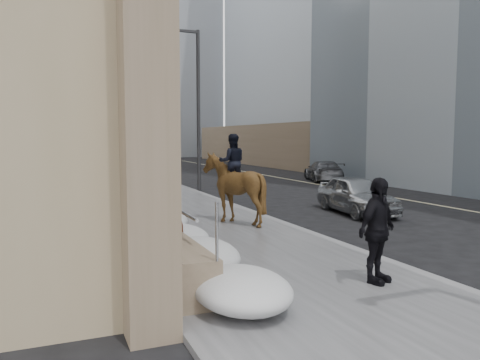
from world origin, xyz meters
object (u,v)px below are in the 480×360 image
at_px(car_silver, 356,195).
at_px(car_grey, 323,171).
at_px(pedestrian, 377,230).
at_px(mounted_horse_left, 166,213).
at_px(mounted_horse_right, 233,185).

bearing_deg(car_silver, car_grey, 70.93).
height_order(pedestrian, car_silver, pedestrian).
bearing_deg(car_silver, mounted_horse_left, -145.75).
xyz_separation_m(mounted_horse_right, pedestrian, (0.23, -6.52, -0.21)).
height_order(mounted_horse_left, pedestrian, mounted_horse_left).
xyz_separation_m(pedestrian, car_silver, (4.83, 7.19, -0.39)).
xyz_separation_m(pedestrian, car_grey, (10.51, 18.32, -0.44)).
height_order(mounted_horse_right, car_silver, mounted_horse_right).
height_order(mounted_horse_left, car_grey, mounted_horse_left).
bearing_deg(car_grey, mounted_horse_right, 67.33).
bearing_deg(mounted_horse_right, car_grey, -117.42).
distance_m(mounted_horse_left, car_silver, 8.86).
distance_m(pedestrian, car_grey, 21.13).
distance_m(mounted_horse_left, car_grey, 20.30).
bearing_deg(mounted_horse_right, car_silver, -157.58).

